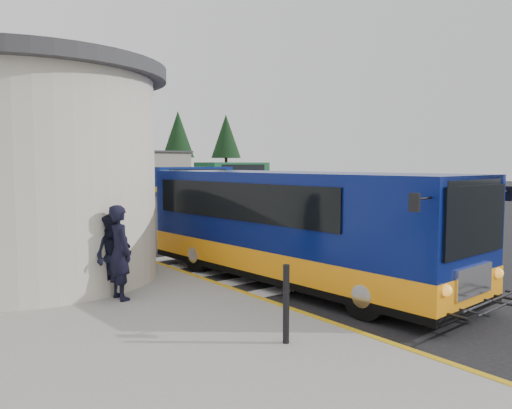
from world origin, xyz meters
TOP-DOWN VIEW (x-y plane):
  - ground at (0.00, 0.00)m, footprint 140.00×140.00m
  - curb_strip at (-4.05, 4.00)m, footprint 0.12×34.00m
  - crosswalk at (-0.50, -0.80)m, footprint 8.00×5.35m
  - depot_building at (6.00, 42.00)m, footprint 26.40×8.40m
  - tree_line at (6.29, 50.00)m, footprint 58.40×4.40m
  - transit_bus at (-2.23, -2.90)m, footprint 3.35×9.31m
  - pedestrian_a at (-6.25, -2.27)m, footprint 0.48×0.70m
  - pedestrian_b at (-6.34, -2.20)m, footprint 0.98×1.02m
  - bollard at (-5.27, -6.05)m, footprint 0.10×0.10m
  - far_bus_a at (13.48, 28.64)m, footprint 8.44×3.17m
  - far_bus_b at (20.60, 31.85)m, footprint 10.06×5.46m

SIDE VIEW (x-z plane):
  - ground at x=0.00m, z-range 0.00..0.00m
  - crosswalk at x=-0.50m, z-range 0.00..0.01m
  - curb_strip at x=-4.05m, z-range 0.00..0.16m
  - bollard at x=-5.27m, z-range 0.15..1.32m
  - pedestrian_b at x=-6.34m, z-range 0.15..1.81m
  - pedestrian_a at x=-6.25m, z-range 0.15..2.00m
  - transit_bus at x=-2.23m, z-range -0.06..2.53m
  - far_bus_a at x=13.48m, z-range 0.32..2.45m
  - far_bus_b at x=20.60m, z-range 0.37..2.87m
  - depot_building at x=6.00m, z-range 0.01..4.21m
  - tree_line at x=6.29m, z-range 1.77..11.77m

